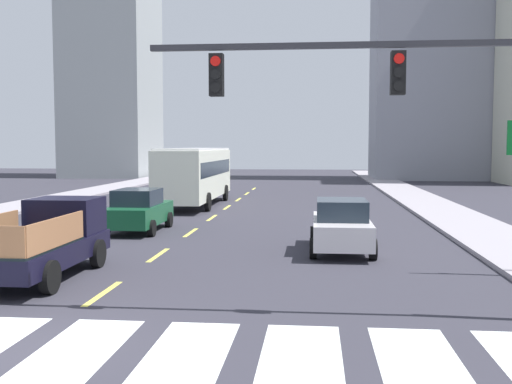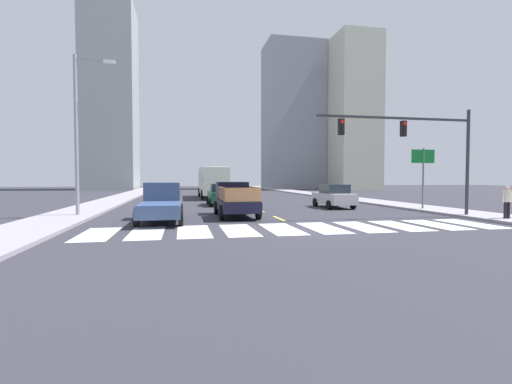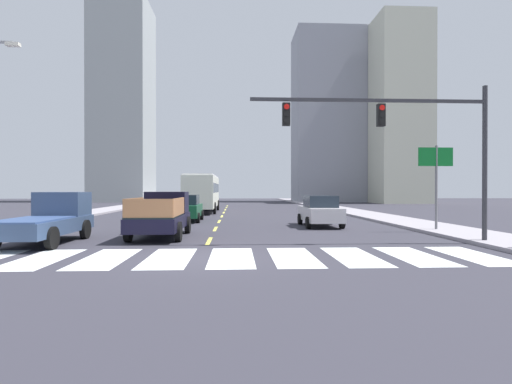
{
  "view_description": "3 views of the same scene",
  "coord_description": "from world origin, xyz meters",
  "px_view_note": "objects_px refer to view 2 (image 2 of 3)",
  "views": [
    {
      "loc": [
        4.91,
        -9.48,
        3.43
      ],
      "look_at": [
        2.53,
        14.87,
        1.58
      ],
      "focal_mm": 42.42,
      "sensor_mm": 36.0,
      "label": 1
    },
    {
      "loc": [
        -5.18,
        -15.51,
        2.25
      ],
      "look_at": [
        0.64,
        13.61,
        1.06
      ],
      "focal_mm": 26.12,
      "sensor_mm": 36.0,
      "label": 2
    },
    {
      "loc": [
        1.07,
        -12.4,
        2.08
      ],
      "look_at": [
        2.34,
        13.21,
        1.91
      ],
      "focal_mm": 28.6,
      "sensor_mm": 36.0,
      "label": 3
    }
  ],
  "objects_px": {
    "pickup_dark": "(161,203)",
    "streetlight_left": "(79,128)",
    "sedan_far": "(334,196)",
    "pickup_stakebed": "(235,200)",
    "direction_sign_green": "(423,165)",
    "sedan_near_left": "(220,195)",
    "city_bus": "(212,180)",
    "pedestrian_waiting": "(507,199)",
    "traffic_signal_gantry": "(422,141)"
  },
  "relations": [
    {
      "from": "direction_sign_green",
      "to": "sedan_far",
      "type": "bearing_deg",
      "value": 146.4
    },
    {
      "from": "sedan_far",
      "to": "pedestrian_waiting",
      "type": "xyz_separation_m",
      "value": [
        5.22,
        -9.72,
        0.26
      ]
    },
    {
      "from": "sedan_near_left",
      "to": "streetlight_left",
      "type": "relative_size",
      "value": 0.49
    },
    {
      "from": "pickup_stakebed",
      "to": "pedestrian_waiting",
      "type": "height_order",
      "value": "pickup_stakebed"
    },
    {
      "from": "pickup_dark",
      "to": "city_bus",
      "type": "relative_size",
      "value": 0.48
    },
    {
      "from": "pickup_stakebed",
      "to": "city_bus",
      "type": "height_order",
      "value": "city_bus"
    },
    {
      "from": "pickup_stakebed",
      "to": "city_bus",
      "type": "bearing_deg",
      "value": 87.98
    },
    {
      "from": "pickup_stakebed",
      "to": "streetlight_left",
      "type": "xyz_separation_m",
      "value": [
        -8.58,
        0.98,
        4.03
      ]
    },
    {
      "from": "pickup_stakebed",
      "to": "traffic_signal_gantry",
      "type": "xyz_separation_m",
      "value": [
        9.81,
        -3.2,
        3.26
      ]
    },
    {
      "from": "streetlight_left",
      "to": "sedan_near_left",
      "type": "bearing_deg",
      "value": 40.54
    },
    {
      "from": "pickup_dark",
      "to": "streetlight_left",
      "type": "bearing_deg",
      "value": 150.14
    },
    {
      "from": "pickup_dark",
      "to": "sedan_far",
      "type": "xyz_separation_m",
      "value": [
        12.0,
        6.2,
        -0.06
      ]
    },
    {
      "from": "pickup_stakebed",
      "to": "direction_sign_green",
      "type": "bearing_deg",
      "value": 3.29
    },
    {
      "from": "pickup_stakebed",
      "to": "pedestrian_waiting",
      "type": "distance_m",
      "value": 14.22
    },
    {
      "from": "sedan_near_left",
      "to": "streetlight_left",
      "type": "height_order",
      "value": "streetlight_left"
    },
    {
      "from": "direction_sign_green",
      "to": "streetlight_left",
      "type": "bearing_deg",
      "value": -179.82
    },
    {
      "from": "city_bus",
      "to": "traffic_signal_gantry",
      "type": "distance_m",
      "value": 24.29
    },
    {
      "from": "pickup_stakebed",
      "to": "traffic_signal_gantry",
      "type": "height_order",
      "value": "traffic_signal_gantry"
    },
    {
      "from": "direction_sign_green",
      "to": "pickup_dark",
      "type": "bearing_deg",
      "value": -170.31
    },
    {
      "from": "sedan_far",
      "to": "streetlight_left",
      "type": "height_order",
      "value": "streetlight_left"
    },
    {
      "from": "pickup_dark",
      "to": "pedestrian_waiting",
      "type": "height_order",
      "value": "pickup_dark"
    },
    {
      "from": "pickup_stakebed",
      "to": "direction_sign_green",
      "type": "height_order",
      "value": "direction_sign_green"
    },
    {
      "from": "pickup_dark",
      "to": "sedan_near_left",
      "type": "relative_size",
      "value": 1.18
    },
    {
      "from": "sedan_near_left",
      "to": "city_bus",
      "type": "bearing_deg",
      "value": 88.72
    },
    {
      "from": "city_bus",
      "to": "traffic_signal_gantry",
      "type": "bearing_deg",
      "value": -66.31
    },
    {
      "from": "traffic_signal_gantry",
      "to": "direction_sign_green",
      "type": "relative_size",
      "value": 2.14
    },
    {
      "from": "sedan_near_left",
      "to": "sedan_far",
      "type": "bearing_deg",
      "value": -26.79
    },
    {
      "from": "traffic_signal_gantry",
      "to": "pedestrian_waiting",
      "type": "height_order",
      "value": "traffic_signal_gantry"
    },
    {
      "from": "city_bus",
      "to": "pedestrian_waiting",
      "type": "xyz_separation_m",
      "value": [
        12.95,
        -24.37,
        -0.84
      ]
    },
    {
      "from": "streetlight_left",
      "to": "pickup_dark",
      "type": "bearing_deg",
      "value": -31.99
    },
    {
      "from": "city_bus",
      "to": "sedan_near_left",
      "type": "xyz_separation_m",
      "value": [
        -0.2,
        -10.68,
        -1.09
      ]
    },
    {
      "from": "city_bus",
      "to": "sedan_far",
      "type": "height_order",
      "value": "city_bus"
    },
    {
      "from": "direction_sign_green",
      "to": "pedestrian_waiting",
      "type": "height_order",
      "value": "direction_sign_green"
    },
    {
      "from": "pickup_stakebed",
      "to": "pedestrian_waiting",
      "type": "xyz_separation_m",
      "value": [
        13.17,
        -5.36,
        0.18
      ]
    },
    {
      "from": "streetlight_left",
      "to": "pickup_stakebed",
      "type": "bearing_deg",
      "value": -6.53
    },
    {
      "from": "sedan_near_left",
      "to": "sedan_far",
      "type": "relative_size",
      "value": 1.0
    },
    {
      "from": "pickup_dark",
      "to": "direction_sign_green",
      "type": "height_order",
      "value": "direction_sign_green"
    },
    {
      "from": "sedan_far",
      "to": "direction_sign_green",
      "type": "bearing_deg",
      "value": -32.55
    },
    {
      "from": "sedan_near_left",
      "to": "pickup_dark",
      "type": "bearing_deg",
      "value": -111.94
    },
    {
      "from": "direction_sign_green",
      "to": "streetlight_left",
      "type": "distance_m",
      "value": 21.59
    },
    {
      "from": "sedan_far",
      "to": "pedestrian_waiting",
      "type": "height_order",
      "value": "pedestrian_waiting"
    },
    {
      "from": "pickup_stakebed",
      "to": "sedan_far",
      "type": "bearing_deg",
      "value": 27.37
    },
    {
      "from": "sedan_near_left",
      "to": "traffic_signal_gantry",
      "type": "relative_size",
      "value": 0.49
    },
    {
      "from": "streetlight_left",
      "to": "pedestrian_waiting",
      "type": "relative_size",
      "value": 5.49
    },
    {
      "from": "sedan_near_left",
      "to": "sedan_far",
      "type": "distance_m",
      "value": 8.87
    },
    {
      "from": "pickup_stakebed",
      "to": "pedestrian_waiting",
      "type": "relative_size",
      "value": 3.17
    },
    {
      "from": "pickup_dark",
      "to": "pedestrian_waiting",
      "type": "distance_m",
      "value": 17.57
    },
    {
      "from": "city_bus",
      "to": "sedan_near_left",
      "type": "height_order",
      "value": "city_bus"
    },
    {
      "from": "pickup_dark",
      "to": "sedan_near_left",
      "type": "distance_m",
      "value": 10.96
    },
    {
      "from": "sedan_near_left",
      "to": "traffic_signal_gantry",
      "type": "height_order",
      "value": "traffic_signal_gantry"
    }
  ]
}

